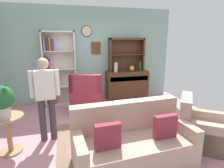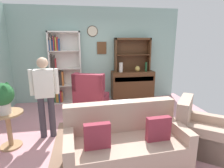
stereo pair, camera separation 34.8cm
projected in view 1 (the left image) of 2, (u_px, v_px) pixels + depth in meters
ground_plane at (110, 130)px, 3.89m from camera, size 5.40×4.60×0.02m
wall_back at (92, 55)px, 5.55m from camera, size 5.00×0.09×2.80m
area_rug at (123, 135)px, 3.65m from camera, size 2.56×1.63×0.01m
bookshelf at (57, 70)px, 5.20m from camera, size 0.90×0.30×2.10m
sideboard at (127, 84)px, 5.77m from camera, size 1.30×0.45×0.92m
sideboard_hutch at (126, 50)px, 5.62m from camera, size 1.10×0.26×1.00m
vase_tall at (116, 67)px, 5.47m from camera, size 0.11×0.11×0.28m
vase_round at (132, 68)px, 5.62m from camera, size 0.15×0.15×0.17m
bottle_wine at (140, 66)px, 5.65m from camera, size 0.07×0.07×0.29m
couch_floral at (132, 143)px, 2.82m from camera, size 1.85×0.96×0.90m
armchair_floral at (199, 129)px, 3.30m from camera, size 1.08×1.07×0.88m
wingback_chair at (88, 98)px, 4.76m from camera, size 1.01×1.02×1.05m
plant_stand at (8, 130)px, 3.03m from camera, size 0.52×0.52×0.65m
potted_plant_large at (2, 99)px, 2.84m from camera, size 0.38×0.38×0.53m
person_reading at (45, 94)px, 3.31m from camera, size 0.53×0.23×1.56m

